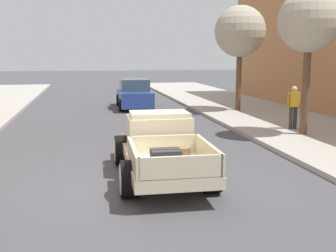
{
  "coord_description": "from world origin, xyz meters",
  "views": [
    {
      "loc": [
        -1.16,
        -9.28,
        2.98
      ],
      "look_at": [
        1.08,
        1.82,
        1.0
      ],
      "focal_mm": 43.66,
      "sensor_mm": 36.0,
      "label": 1
    }
  ],
  "objects": [
    {
      "name": "car_background_blue",
      "position": [
        1.52,
        13.6,
        0.77
      ],
      "size": [
        1.94,
        4.34,
        1.65
      ],
      "color": "#284293",
      "rests_on": "ground"
    },
    {
      "name": "street_tree_second",
      "position": [
        6.56,
        10.61,
        4.12
      ],
      "size": [
        2.57,
        2.57,
        5.28
      ],
      "color": "brown",
      "rests_on": "sidewalk_right"
    },
    {
      "name": "pedestrian_sidewalk_right",
      "position": [
        6.65,
        5.02,
        1.09
      ],
      "size": [
        0.53,
        0.22,
        1.65
      ],
      "color": "#333338",
      "rests_on": "sidewalk_right"
    },
    {
      "name": "street_tree_nearest",
      "position": [
        6.5,
        3.96,
        4.08
      ],
      "size": [
        2.18,
        2.18,
        5.07
      ],
      "color": "brown",
      "rests_on": "sidewalk_right"
    },
    {
      "name": "hotrod_truck_cream",
      "position": [
        0.61,
        0.56,
        0.75
      ],
      "size": [
        2.29,
        4.98,
        1.58
      ],
      "color": "beige",
      "rests_on": "ground"
    },
    {
      "name": "ground_plane",
      "position": [
        0.0,
        0.0,
        0.0
      ],
      "size": [
        140.0,
        140.0,
        0.0
      ],
      "primitive_type": "plane",
      "color": "#47474C"
    }
  ]
}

